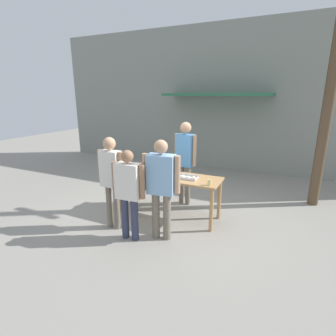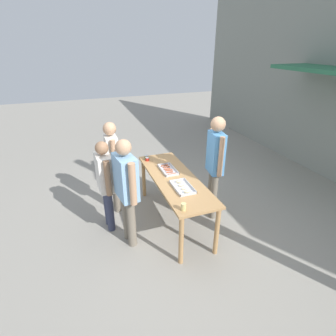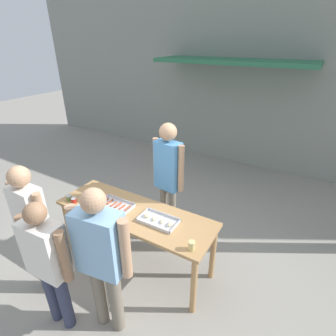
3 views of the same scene
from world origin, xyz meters
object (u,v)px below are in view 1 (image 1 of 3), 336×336
object	(u,v)px
food_tray_buns	(185,177)
person_customer_holding_hotdog	(111,175)
condiment_jar_ketchup	(127,172)
person_customer_with_cup	(161,182)
person_server_behind_table	(185,155)
food_tray_sausages	(155,173)
beer_cup	(210,182)
utility_pole	(332,78)
condiment_jar_mustard	(123,171)
person_customer_waiting_in_line	(129,188)

from	to	relation	value
food_tray_buns	person_customer_holding_hotdog	xyz separation A→B (m)	(-1.06, -0.89, 0.16)
condiment_jar_ketchup	person_customer_with_cup	distance (m)	1.26
person_server_behind_table	person_customer_with_cup	bearing A→B (deg)	-74.94
food_tray_buns	condiment_jar_ketchup	xyz separation A→B (m)	(-1.18, -0.23, 0.02)
person_server_behind_table	person_customer_with_cup	size ratio (longest dim) A/B	1.07
food_tray_sausages	person_customer_with_cup	world-z (taller)	person_customer_with_cup
person_server_behind_table	condiment_jar_ketchup	bearing A→B (deg)	-126.09
beer_cup	utility_pole	world-z (taller)	utility_pole
condiment_jar_mustard	person_server_behind_table	distance (m)	1.39
food_tray_sausages	person_customer_with_cup	xyz separation A→B (m)	(0.56, -0.85, 0.15)
condiment_jar_ketchup	utility_pole	size ratio (longest dim) A/B	0.01
person_customer_with_cup	person_customer_waiting_in_line	bearing A→B (deg)	18.66
condiment_jar_mustard	person_customer_holding_hotdog	bearing A→B (deg)	-71.95
person_customer_waiting_in_line	condiment_jar_ketchup	bearing A→B (deg)	-58.49
food_tray_buns	utility_pole	size ratio (longest dim) A/B	0.09
person_customer_holding_hotdog	person_customer_waiting_in_line	bearing A→B (deg)	157.79
food_tray_sausages	condiment_jar_mustard	distance (m)	0.67
condiment_jar_ketchup	person_customer_waiting_in_line	size ratio (longest dim) A/B	0.05
food_tray_buns	condiment_jar_mustard	xyz separation A→B (m)	(-1.28, -0.22, 0.02)
food_tray_sausages	person_server_behind_table	distance (m)	0.84
beer_cup	condiment_jar_mustard	bearing A→B (deg)	-179.99
food_tray_buns	beer_cup	xyz separation A→B (m)	(0.55, -0.22, 0.03)
condiment_jar_mustard	person_customer_holding_hotdog	world-z (taller)	person_customer_holding_hotdog
beer_cup	condiment_jar_ketchup	bearing A→B (deg)	-179.73
food_tray_sausages	beer_cup	size ratio (longest dim) A/B	4.45
condiment_jar_mustard	person_server_behind_table	size ratio (longest dim) A/B	0.04
person_server_behind_table	person_customer_holding_hotdog	size ratio (longest dim) A/B	1.08
beer_cup	person_customer_holding_hotdog	bearing A→B (deg)	-157.40
food_tray_buns	person_server_behind_table	size ratio (longest dim) A/B	0.26
condiment_jar_mustard	person_server_behind_table	xyz separation A→B (m)	(1.01, 0.92, 0.24)
beer_cup	utility_pole	xyz separation A→B (m)	(1.83, 2.13, 1.80)
person_customer_holding_hotdog	person_customer_with_cup	bearing A→B (deg)	-177.46
food_tray_buns	condiment_jar_mustard	size ratio (longest dim) A/B	6.64
condiment_jar_ketchup	utility_pole	world-z (taller)	utility_pole
food_tray_buns	person_customer_waiting_in_line	world-z (taller)	person_customer_waiting_in_line
food_tray_buns	person_customer_waiting_in_line	distance (m)	1.23
condiment_jar_ketchup	beer_cup	bearing A→B (deg)	0.27
food_tray_sausages	beer_cup	xyz separation A→B (m)	(1.20, -0.22, 0.04)
beer_cup	person_customer_waiting_in_line	world-z (taller)	person_customer_waiting_in_line
condiment_jar_mustard	person_customer_waiting_in_line	world-z (taller)	person_customer_waiting_in_line
beer_cup	person_customer_holding_hotdog	xyz separation A→B (m)	(-1.61, -0.67, 0.12)
condiment_jar_ketchup	person_server_behind_table	size ratio (longest dim) A/B	0.04
condiment_jar_mustard	condiment_jar_ketchup	distance (m)	0.10
food_tray_sausages	person_server_behind_table	xyz separation A→B (m)	(0.38, 0.70, 0.26)
condiment_jar_ketchup	beer_cup	distance (m)	1.73
beer_cup	person_customer_holding_hotdog	size ratio (longest dim) A/B	0.06
food_tray_buns	person_customer_with_cup	world-z (taller)	person_customer_with_cup
food_tray_sausages	condiment_jar_mustard	bearing A→B (deg)	-161.04
condiment_jar_mustard	person_customer_waiting_in_line	distance (m)	1.13
utility_pole	person_customer_waiting_in_line	bearing A→B (deg)	-134.49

